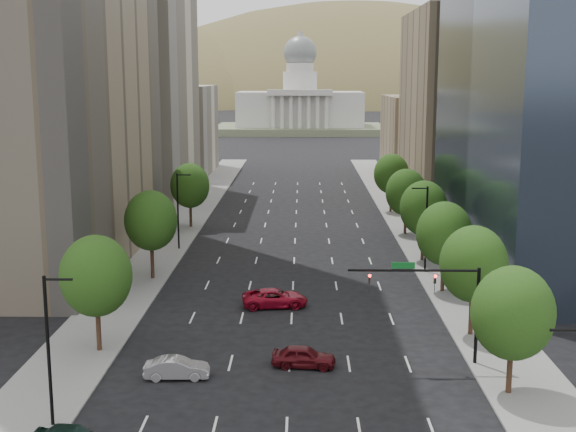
# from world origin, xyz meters

# --- Properties ---
(sidewalk_left) EXTENTS (6.00, 200.00, 0.15)m
(sidewalk_left) POSITION_xyz_m (-15.50, 60.00, 0.07)
(sidewalk_left) COLOR slate
(sidewalk_left) RESTS_ON ground
(sidewalk_right) EXTENTS (6.00, 200.00, 0.15)m
(sidewalk_right) POSITION_xyz_m (15.50, 60.00, 0.07)
(sidewalk_right) COLOR slate
(sidewalk_right) RESTS_ON ground
(midrise_cream_left) EXTENTS (14.00, 30.00, 35.00)m
(midrise_cream_left) POSITION_xyz_m (-25.00, 103.00, 17.50)
(midrise_cream_left) COLOR beige
(midrise_cream_left) RESTS_ON ground
(filler_left) EXTENTS (14.00, 26.00, 18.00)m
(filler_left) POSITION_xyz_m (-25.00, 136.00, 9.00)
(filler_left) COLOR beige
(filler_left) RESTS_ON ground
(parking_tan_right) EXTENTS (14.00, 30.00, 30.00)m
(parking_tan_right) POSITION_xyz_m (25.00, 100.00, 15.00)
(parking_tan_right) COLOR #8C7759
(parking_tan_right) RESTS_ON ground
(filler_right) EXTENTS (14.00, 26.00, 16.00)m
(filler_right) POSITION_xyz_m (25.00, 133.00, 8.00)
(filler_right) COLOR #8C7759
(filler_right) RESTS_ON ground
(tree_right_0) EXTENTS (5.20, 5.20, 8.39)m
(tree_right_0) POSITION_xyz_m (14.00, 25.00, 5.39)
(tree_right_0) COLOR #382316
(tree_right_0) RESTS_ON ground
(tree_right_1) EXTENTS (5.20, 5.20, 8.75)m
(tree_right_1) POSITION_xyz_m (14.00, 36.00, 5.75)
(tree_right_1) COLOR #382316
(tree_right_1) RESTS_ON ground
(tree_right_2) EXTENTS (5.20, 5.20, 8.61)m
(tree_right_2) POSITION_xyz_m (14.00, 48.00, 5.60)
(tree_right_2) COLOR #382316
(tree_right_2) RESTS_ON ground
(tree_right_3) EXTENTS (5.20, 5.20, 8.89)m
(tree_right_3) POSITION_xyz_m (14.00, 60.00, 5.89)
(tree_right_3) COLOR #382316
(tree_right_3) RESTS_ON ground
(tree_right_4) EXTENTS (5.20, 5.20, 8.46)m
(tree_right_4) POSITION_xyz_m (14.00, 74.00, 5.46)
(tree_right_4) COLOR #382316
(tree_right_4) RESTS_ON ground
(tree_right_5) EXTENTS (5.20, 5.20, 8.75)m
(tree_right_5) POSITION_xyz_m (14.00, 90.00, 5.75)
(tree_right_5) COLOR #382316
(tree_right_5) RESTS_ON ground
(tree_left_0) EXTENTS (5.20, 5.20, 8.75)m
(tree_left_0) POSITION_xyz_m (-14.00, 32.00, 5.75)
(tree_left_0) COLOR #382316
(tree_left_0) RESTS_ON ground
(tree_left_1) EXTENTS (5.20, 5.20, 8.97)m
(tree_left_1) POSITION_xyz_m (-14.00, 52.00, 5.96)
(tree_left_1) COLOR #382316
(tree_left_1) RESTS_ON ground
(tree_left_2) EXTENTS (5.20, 5.20, 8.68)m
(tree_left_2) POSITION_xyz_m (-14.00, 78.00, 5.68)
(tree_left_2) COLOR #382316
(tree_left_2) RESTS_ON ground
(streetlight_rn) EXTENTS (1.70, 0.20, 9.00)m
(streetlight_rn) POSITION_xyz_m (13.44, 55.00, 4.84)
(streetlight_rn) COLOR black
(streetlight_rn) RESTS_ON ground
(streetlight_ls) EXTENTS (1.70, 0.20, 9.00)m
(streetlight_ls) POSITION_xyz_m (-13.44, 20.00, 4.84)
(streetlight_ls) COLOR black
(streetlight_ls) RESTS_ON ground
(streetlight_ln) EXTENTS (1.70, 0.20, 9.00)m
(streetlight_ln) POSITION_xyz_m (-13.44, 65.00, 4.84)
(streetlight_ln) COLOR black
(streetlight_ln) RESTS_ON ground
(traffic_signal) EXTENTS (9.12, 0.40, 7.38)m
(traffic_signal) POSITION_xyz_m (10.53, 30.00, 5.17)
(traffic_signal) COLOR black
(traffic_signal) RESTS_ON ground
(capitol) EXTENTS (60.00, 40.00, 35.20)m
(capitol) POSITION_xyz_m (0.00, 249.71, 8.58)
(capitol) COLOR #596647
(capitol) RESTS_ON ground
(foothills) EXTENTS (720.00, 413.00, 263.00)m
(foothills) POSITION_xyz_m (34.67, 599.39, -37.78)
(foothills) COLOR brown
(foothills) RESTS_ON ground
(car_maroon) EXTENTS (4.59, 2.19, 1.51)m
(car_maroon) POSITION_xyz_m (1.00, 29.37, 0.76)
(car_maroon) COLOR #480C11
(car_maroon) RESTS_ON ground
(car_silver) EXTENTS (4.42, 1.75, 1.43)m
(car_silver) POSITION_xyz_m (-7.49, 27.21, 0.72)
(car_silver) COLOR #9F9EA3
(car_silver) RESTS_ON ground
(car_red_far) EXTENTS (6.00, 3.30, 1.59)m
(car_red_far) POSITION_xyz_m (-1.50, 43.20, 0.80)
(car_red_far) COLOR maroon
(car_red_far) RESTS_ON ground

